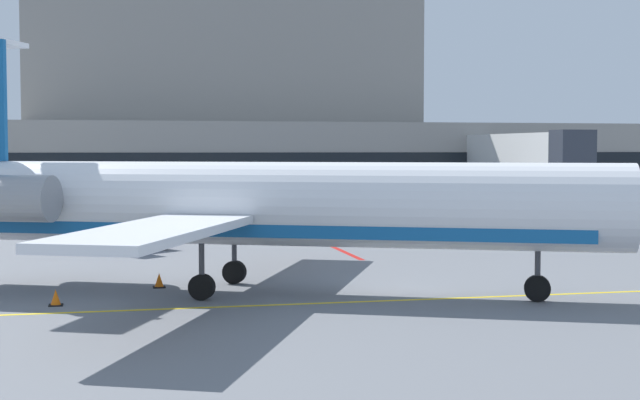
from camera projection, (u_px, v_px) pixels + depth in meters
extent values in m
cube|color=slate|center=(407.00, 294.00, 33.72)|extent=(120.00, 120.00, 0.10)
cube|color=yellow|center=(421.00, 299.00, 32.19)|extent=(108.00, 0.24, 0.01)
cube|color=red|center=(342.00, 251.00, 47.32)|extent=(0.30, 8.00, 0.01)
cube|color=gray|center=(313.00, 166.00, 81.32)|extent=(74.59, 15.13, 7.35)
cube|color=gray|center=(224.00, 63.00, 82.90)|extent=(33.99, 10.59, 10.92)
cube|color=black|center=(333.00, 164.00, 73.88)|extent=(71.61, 0.12, 1.92)
cube|color=silver|center=(515.00, 150.00, 68.77)|extent=(1.40, 15.82, 2.40)
cube|color=#2D333D|center=(572.00, 150.00, 60.18)|extent=(2.40, 2.00, 2.64)
cylinder|color=#4C4C51|center=(481.00, 189.00, 75.20)|extent=(0.44, 0.44, 3.91)
cylinder|color=#4C4C51|center=(559.00, 197.00, 62.02)|extent=(0.44, 0.44, 3.91)
cylinder|color=white|center=(254.00, 204.00, 33.58)|extent=(25.46, 13.50, 3.03)
cube|color=#145999|center=(254.00, 226.00, 33.62)|extent=(22.91, 12.15, 0.54)
cube|color=white|center=(268.00, 205.00, 40.33)|extent=(7.06, 10.64, 0.28)
cube|color=white|center=(155.00, 232.00, 27.35)|extent=(7.06, 10.64, 0.28)
cylinder|color=gray|center=(67.00, 192.00, 37.56)|extent=(3.99, 2.99, 1.66)
cylinder|color=gray|center=(5.00, 198.00, 32.89)|extent=(3.99, 2.99, 1.66)
cylinder|color=#3F3F44|center=(538.00, 263.00, 31.71)|extent=(0.20, 0.20, 1.28)
cylinder|color=black|center=(537.00, 288.00, 31.76)|extent=(0.96, 0.68, 0.90)
cylinder|color=#3F3F44|center=(234.00, 250.00, 35.87)|extent=(0.20, 0.20, 1.28)
cylinder|color=black|center=(234.00, 272.00, 35.92)|extent=(0.96, 0.68, 0.90)
cylinder|color=#3F3F44|center=(202.00, 262.00, 32.02)|extent=(0.20, 0.20, 1.28)
cylinder|color=black|center=(202.00, 287.00, 32.07)|extent=(0.96, 0.68, 0.90)
cube|color=#19389E|center=(133.00, 238.00, 47.26)|extent=(3.90, 3.56, 0.61)
cube|color=navy|center=(117.00, 220.00, 46.45)|extent=(2.10, 2.14, 1.32)
cylinder|color=black|center=(124.00, 247.00, 45.76)|extent=(0.73, 0.65, 0.70)
cylinder|color=black|center=(102.00, 245.00, 46.91)|extent=(0.73, 0.65, 0.70)
cylinder|color=black|center=(163.00, 243.00, 47.64)|extent=(0.73, 0.65, 0.70)
cylinder|color=black|center=(141.00, 241.00, 48.80)|extent=(0.73, 0.65, 0.70)
cube|color=#1E4CB2|center=(565.00, 230.00, 51.96)|extent=(2.52, 3.67, 0.66)
cube|color=#1A4197|center=(553.00, 215.00, 52.73)|extent=(1.80, 1.70, 0.91)
cylinder|color=black|center=(539.00, 234.00, 52.60)|extent=(0.46, 0.75, 0.70)
cylinder|color=black|center=(561.00, 233.00, 53.40)|extent=(0.46, 0.75, 0.70)
cylinder|color=black|center=(569.00, 238.00, 50.56)|extent=(0.46, 0.75, 0.70)
cylinder|color=black|center=(591.00, 237.00, 51.35)|extent=(0.46, 0.75, 0.70)
cube|color=#19389E|center=(380.00, 215.00, 63.45)|extent=(2.45, 4.37, 0.61)
cube|color=navy|center=(378.00, 200.00, 64.54)|extent=(1.86, 1.90, 1.29)
cylinder|color=black|center=(365.00, 218.00, 64.86)|extent=(0.40, 0.74, 0.70)
cylinder|color=black|center=(391.00, 218.00, 64.95)|extent=(0.40, 0.74, 0.70)
cylinder|color=black|center=(370.00, 221.00, 61.98)|extent=(0.40, 0.74, 0.70)
cylinder|color=black|center=(396.00, 221.00, 62.06)|extent=(0.40, 0.74, 0.70)
cylinder|color=white|center=(35.00, 204.00, 62.79)|extent=(4.45, 2.53, 2.16)
sphere|color=white|center=(67.00, 204.00, 63.44)|extent=(2.12, 2.12, 2.12)
sphere|color=white|center=(1.00, 205.00, 62.15)|extent=(2.12, 2.12, 2.12)
cube|color=#59595B|center=(15.00, 223.00, 62.58)|extent=(0.60, 1.94, 0.35)
cube|color=#59595B|center=(55.00, 223.00, 63.14)|extent=(0.60, 1.94, 0.35)
cone|color=orange|center=(56.00, 297.00, 30.93)|extent=(0.36, 0.36, 0.55)
cube|color=black|center=(56.00, 305.00, 30.94)|extent=(0.47, 0.47, 0.04)
cone|color=orange|center=(159.00, 280.00, 34.93)|extent=(0.36, 0.36, 0.55)
cube|color=black|center=(159.00, 287.00, 34.95)|extent=(0.47, 0.47, 0.04)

